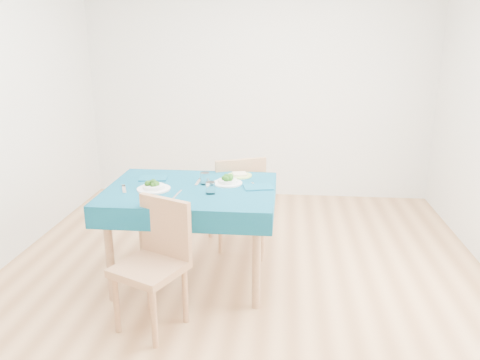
# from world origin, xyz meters

# --- Properties ---
(room_shell) EXTENTS (4.02, 4.52, 2.73)m
(room_shell) POSITION_xyz_m (0.00, 0.00, 1.35)
(room_shell) COLOR #A06E42
(room_shell) RESTS_ON ground
(table) EXTENTS (1.25, 0.95, 0.76)m
(table) POSITION_xyz_m (-0.38, 0.07, 0.38)
(table) COLOR navy
(table) RESTS_ON ground
(chair_near) EXTENTS (0.54, 0.56, 0.98)m
(chair_near) POSITION_xyz_m (-0.52, -0.60, 0.49)
(chair_near) COLOR #9A6D48
(chair_near) RESTS_ON ground
(chair_far) EXTENTS (0.60, 0.63, 1.12)m
(chair_far) POSITION_xyz_m (-0.13, 0.79, 0.56)
(chair_far) COLOR #9A6D48
(chair_far) RESTS_ON ground
(bowl_near) EXTENTS (0.25, 0.25, 0.08)m
(bowl_near) POSITION_xyz_m (-0.64, -0.01, 0.80)
(bowl_near) COLOR white
(bowl_near) RESTS_ON table
(bowl_far) EXTENTS (0.23, 0.23, 0.07)m
(bowl_far) POSITION_xyz_m (-0.11, 0.19, 0.79)
(bowl_far) COLOR white
(bowl_far) RESTS_ON table
(fork_near) EXTENTS (0.09, 0.19, 0.00)m
(fork_near) POSITION_xyz_m (-0.86, -0.02, 0.76)
(fork_near) COLOR silver
(fork_near) RESTS_ON table
(knife_near) EXTENTS (0.03, 0.19, 0.00)m
(knife_near) POSITION_xyz_m (-0.44, -0.10, 0.76)
(knife_near) COLOR silver
(knife_near) RESTS_ON table
(fork_far) EXTENTS (0.03, 0.18, 0.00)m
(fork_far) POSITION_xyz_m (-0.35, 0.21, 0.76)
(fork_far) COLOR silver
(fork_far) RESTS_ON table
(knife_far) EXTENTS (0.08, 0.20, 0.00)m
(knife_far) POSITION_xyz_m (0.10, 0.14, 0.76)
(knife_far) COLOR silver
(knife_far) RESTS_ON table
(napkin_near) EXTENTS (0.23, 0.18, 0.01)m
(napkin_near) POSITION_xyz_m (-0.72, 0.26, 0.76)
(napkin_near) COLOR navy
(napkin_near) RESTS_ON table
(napkin_far) EXTENTS (0.24, 0.19, 0.01)m
(napkin_far) POSITION_xyz_m (0.13, 0.11, 0.76)
(napkin_far) COLOR navy
(napkin_far) RESTS_ON table
(tumbler_center) EXTENTS (0.07, 0.07, 0.09)m
(tumbler_center) POSITION_xyz_m (-0.29, 0.17, 0.80)
(tumbler_center) COLOR white
(tumbler_center) RESTS_ON table
(tumbler_side) EXTENTS (0.07, 0.07, 0.09)m
(tumbler_side) POSITION_xyz_m (-0.21, -0.06, 0.80)
(tumbler_side) COLOR white
(tumbler_side) RESTS_ON table
(side_plate) EXTENTS (0.20, 0.20, 0.01)m
(side_plate) POSITION_xyz_m (-0.04, 0.41, 0.76)
(side_plate) COLOR #B5DC6B
(side_plate) RESTS_ON table
(bread_slice) EXTENTS (0.13, 0.13, 0.02)m
(bread_slice) POSITION_xyz_m (-0.04, 0.41, 0.78)
(bread_slice) COLOR beige
(bread_slice) RESTS_ON side_plate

